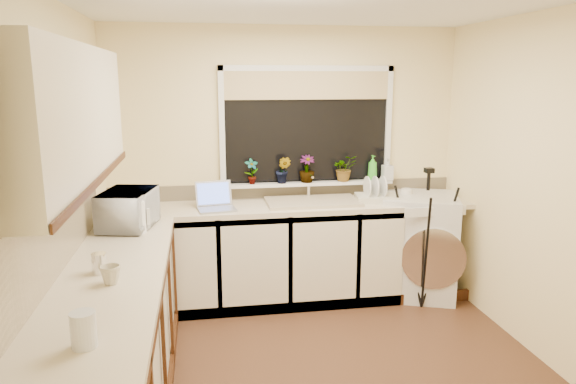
{
  "coord_description": "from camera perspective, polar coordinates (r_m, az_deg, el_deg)",
  "views": [
    {
      "loc": [
        -0.77,
        -3.27,
        1.98
      ],
      "look_at": [
        -0.13,
        0.55,
        1.15
      ],
      "focal_mm": 32.94,
      "sensor_mm": 36.0,
      "label": 1
    }
  ],
  "objects": [
    {
      "name": "floor",
      "position": [
        3.9,
        3.4,
        -18.43
      ],
      "size": [
        3.2,
        3.2,
        0.0
      ],
      "primitive_type": "plane",
      "color": "#4F2D1F",
      "rests_on": "ground"
    },
    {
      "name": "ceiling",
      "position": [
        3.39,
        3.95,
        20.01
      ],
      "size": [
        3.2,
        3.2,
        0.0
      ],
      "primitive_type": "plane",
      "rotation": [
        3.14,
        0.0,
        0.0
      ],
      "color": "white",
      "rests_on": "ground"
    },
    {
      "name": "wall_back",
      "position": [
        4.89,
        -0.32,
        3.22
      ],
      "size": [
        3.2,
        0.0,
        3.2
      ],
      "primitive_type": "plane",
      "rotation": [
        1.57,
        0.0,
        0.0
      ],
      "color": "#FEE8A9",
      "rests_on": "ground"
    },
    {
      "name": "wall_front",
      "position": [
        2.08,
        13.18,
        -9.61
      ],
      "size": [
        3.2,
        0.0,
        3.2
      ],
      "primitive_type": "plane",
      "rotation": [
        -1.57,
        0.0,
        0.0
      ],
      "color": "#FEE8A9",
      "rests_on": "ground"
    },
    {
      "name": "wall_left",
      "position": [
        3.46,
        -23.12,
        -1.51
      ],
      "size": [
        0.0,
        3.0,
        3.0
      ],
      "primitive_type": "plane",
      "rotation": [
        1.57,
        0.0,
        1.57
      ],
      "color": "#FEE8A9",
      "rests_on": "ground"
    },
    {
      "name": "wall_right",
      "position": [
        4.11,
        25.94,
        0.27
      ],
      "size": [
        0.0,
        3.0,
        3.0
      ],
      "primitive_type": "plane",
      "rotation": [
        1.57,
        0.0,
        -1.57
      ],
      "color": "#FEE8A9",
      "rests_on": "ground"
    },
    {
      "name": "base_cabinet_back",
      "position": [
        4.76,
        -3.62,
        -6.96
      ],
      "size": [
        2.55,
        0.6,
        0.86
      ],
      "primitive_type": "cube",
      "color": "silver",
      "rests_on": "floor"
    },
    {
      "name": "base_cabinet_left",
      "position": [
        3.4,
        -18.06,
        -15.72
      ],
      "size": [
        0.54,
        2.4,
        0.86
      ],
      "primitive_type": "cube",
      "color": "silver",
      "rests_on": "floor"
    },
    {
      "name": "worktop_back",
      "position": [
        4.67,
        0.28,
        -1.53
      ],
      "size": [
        3.2,
        0.6,
        0.04
      ],
      "primitive_type": "cube",
      "color": "beige",
      "rests_on": "base_cabinet_back"
    },
    {
      "name": "worktop_left",
      "position": [
        3.22,
        -18.58,
        -8.59
      ],
      "size": [
        0.6,
        2.4,
        0.04
      ],
      "primitive_type": "cube",
      "color": "beige",
      "rests_on": "base_cabinet_left"
    },
    {
      "name": "upper_cabinet",
      "position": [
        2.91,
        -23.01,
        7.57
      ],
      "size": [
        0.28,
        1.9,
        0.7
      ],
      "primitive_type": "cube",
      "color": "silver",
      "rests_on": "wall_left"
    },
    {
      "name": "splashback_left",
      "position": [
        3.2,
        -23.98,
        -4.49
      ],
      "size": [
        0.02,
        2.4,
        0.45
      ],
      "primitive_type": "cube",
      "color": "beige",
      "rests_on": "wall_left"
    },
    {
      "name": "splashback_back",
      "position": [
        4.93,
        -0.29,
        0.26
      ],
      "size": [
        3.2,
        0.02,
        0.14
      ],
      "primitive_type": "cube",
      "color": "beige",
      "rests_on": "wall_back"
    },
    {
      "name": "window_glass",
      "position": [
        4.88,
        2.05,
        7.02
      ],
      "size": [
        1.5,
        0.02,
        1.0
      ],
      "primitive_type": "cube",
      "color": "black",
      "rests_on": "wall_back"
    },
    {
      "name": "window_blind",
      "position": [
        4.83,
        2.14,
        11.43
      ],
      "size": [
        1.5,
        0.02,
        0.25
      ],
      "primitive_type": "cube",
      "color": "tan",
      "rests_on": "wall_back"
    },
    {
      "name": "windowsill",
      "position": [
        4.89,
        2.13,
        0.95
      ],
      "size": [
        1.6,
        0.14,
        0.03
      ],
      "primitive_type": "cube",
      "color": "white",
      "rests_on": "wall_back"
    },
    {
      "name": "sink",
      "position": [
        4.7,
        2.68,
        -1.04
      ],
      "size": [
        0.82,
        0.46,
        0.03
      ],
      "primitive_type": "cube",
      "color": "tan",
      "rests_on": "worktop_back"
    },
    {
      "name": "faucet",
      "position": [
        4.85,
        2.25,
        0.66
      ],
      "size": [
        0.03,
        0.03,
        0.24
      ],
      "primitive_type": "cylinder",
      "color": "silver",
      "rests_on": "worktop_back"
    },
    {
      "name": "washing_machine",
      "position": [
        5.08,
        13.83,
        -5.55
      ],
      "size": [
        0.85,
        0.83,
        0.94
      ],
      "primitive_type": "cube",
      "rotation": [
        0.0,
        0.0,
        -0.35
      ],
      "color": "silver",
      "rests_on": "floor"
    },
    {
      "name": "laptop",
      "position": [
        4.53,
        -7.85,
        -1.06
      ],
      "size": [
        0.35,
        0.34,
        0.22
      ],
      "rotation": [
        0.0,
        0.0,
        0.14
      ],
      "color": "gray",
      "rests_on": "worktop_back"
    },
    {
      "name": "kettle",
      "position": [
        3.94,
        -16.29,
        -2.61
      ],
      "size": [
        0.17,
        0.17,
        0.23
      ],
      "primitive_type": "cylinder",
      "color": "white",
      "rests_on": "worktop_left"
    },
    {
      "name": "dish_rack",
      "position": [
        4.84,
        9.54,
        -0.65
      ],
      "size": [
        0.41,
        0.33,
        0.06
      ],
      "primitive_type": "cube",
      "rotation": [
        0.0,
        0.0,
        -0.15
      ],
      "color": "beige",
      "rests_on": "worktop_back"
    },
    {
      "name": "tripod",
      "position": [
        4.72,
        14.59,
        -4.98
      ],
      "size": [
        0.73,
        0.73,
        1.25
      ],
      "primitive_type": null,
      "rotation": [
        0.0,
        0.0,
        0.18
      ],
      "color": "black",
      "rests_on": "floor"
    },
    {
      "name": "glass_jug",
      "position": [
        2.39,
        -21.21,
        -13.7
      ],
      "size": [
        0.1,
        0.1,
        0.15
      ],
      "primitive_type": "cylinder",
      "color": "silver",
      "rests_on": "worktop_left"
    },
    {
      "name": "steel_jar",
      "position": [
        3.2,
        -19.7,
        -7.26
      ],
      "size": [
        0.09,
        0.09,
        0.12
      ],
      "primitive_type": "cylinder",
      "color": "silver",
      "rests_on": "worktop_left"
    },
    {
      "name": "microwave",
      "position": [
        4.08,
        -16.86,
        -1.79
      ],
      "size": [
        0.43,
        0.56,
        0.28
      ],
      "primitive_type": "imported",
      "rotation": [
        0.0,
        0.0,
        1.37
      ],
      "color": "white",
      "rests_on": "worktop_left"
    },
    {
      "name": "plant_a",
      "position": [
        4.77,
        -3.94,
        2.23
      ],
      "size": [
        0.14,
        0.11,
        0.23
      ],
      "primitive_type": "imported",
      "rotation": [
        0.0,
        0.0,
        0.24
      ],
      "color": "#999999",
      "rests_on": "windowsill"
    },
    {
      "name": "plant_b",
      "position": [
        4.79,
        -0.51,
        2.39
      ],
      "size": [
        0.17,
        0.16,
        0.25
      ],
      "primitive_type": "imported",
      "rotation": [
        0.0,
        0.0,
        -0.43
      ],
      "color": "#999999",
      "rests_on": "windowsill"
    },
    {
      "name": "plant_c",
      "position": [
        4.84,
        2.04,
        2.51
      ],
      "size": [
        0.15,
        0.15,
        0.25
      ],
      "primitive_type": "imported",
      "rotation": [
        0.0,
        0.0,
        -0.04
      ],
      "color": "#999999",
      "rests_on": "windowsill"
    },
    {
      "name": "plant_d",
      "position": [
        4.93,
        6.1,
        2.58
      ],
      "size": [
        0.24,
        0.21,
        0.24
      ],
      "primitive_type": "imported",
      "rotation": [
        0.0,
        0.0,
        0.1
      ],
      "color": "#999999",
      "rests_on": "windowsill"
    },
    {
      "name": "soap_bottle_green",
      "position": [
        5.03,
        9.11,
        2.62
      ],
      "size": [
        0.1,
        0.1,
        0.23
      ],
      "primitive_type": "imported",
      "rotation": [
        0.0,
        0.0,
        0.14
      ],
      "color": "green",
      "rests_on": "windowsill"
    },
    {
      "name": "soap_bottle_clear",
      "position": [
        5.05,
        10.69,
        2.44
      ],
      "size": [
        0.09,
        0.09,
        0.2
      ],
      "primitive_type": "imported",
      "rotation": [
        0.0,
        0.0,
        0.01
      ],
      "color": "#999999",
      "rests_on": "windowsill"
    },
    {
      "name": "cup_back",
      "position": [
        5.01,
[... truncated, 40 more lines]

